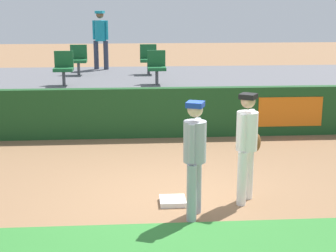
{
  "coord_description": "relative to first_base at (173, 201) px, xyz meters",
  "views": [
    {
      "loc": [
        -0.65,
        -7.68,
        3.1
      ],
      "look_at": [
        -0.03,
        0.84,
        1.0
      ],
      "focal_mm": 55.43,
      "sensor_mm": 36.0,
      "label": 1
    }
  ],
  "objects": [
    {
      "name": "ground_plane",
      "position": [
        0.03,
        0.16,
        -0.04
      ],
      "size": [
        60.0,
        60.0,
        0.0
      ],
      "primitive_type": "plane",
      "color": "#846042"
    },
    {
      "name": "first_base",
      "position": [
        0.0,
        0.0,
        0.0
      ],
      "size": [
        0.4,
        0.4,
        0.08
      ],
      "primitive_type": "cube",
      "color": "white",
      "rests_on": "ground_plane"
    },
    {
      "name": "player_fielder_home",
      "position": [
        1.15,
        0.02,
        0.95
      ],
      "size": [
        0.52,
        0.46,
        1.72
      ],
      "rotation": [
        0.0,
        0.0,
        -2.13
      ],
      "color": "white",
      "rests_on": "ground_plane"
    },
    {
      "name": "player_runner_visitor",
      "position": [
        0.27,
        -0.52,
        0.95
      ],
      "size": [
        0.42,
        0.46,
        1.71
      ],
      "rotation": [
        0.0,
        0.0,
        -1.93
      ],
      "color": "#9EA3AD",
      "rests_on": "ground_plane"
    },
    {
      "name": "field_wall",
      "position": [
        0.04,
        4.05,
        0.53
      ],
      "size": [
        18.0,
        0.26,
        1.14
      ],
      "color": "#19471E",
      "rests_on": "ground_plane"
    },
    {
      "name": "bleacher_platform",
      "position": [
        0.03,
        6.62,
        0.46
      ],
      "size": [
        18.0,
        4.8,
        1.0
      ],
      "primitive_type": "cube",
      "color": "#59595E",
      "rests_on": "ground_plane"
    },
    {
      "name": "seat_back_center",
      "position": [
        -0.1,
        7.29,
        1.44
      ],
      "size": [
        0.47,
        0.44,
        0.84
      ],
      "color": "#4C4C51",
      "rests_on": "bleacher_platform"
    },
    {
      "name": "seat_back_left",
      "position": [
        -2.08,
        7.29,
        1.44
      ],
      "size": [
        0.47,
        0.44,
        0.84
      ],
      "color": "#4C4C51",
      "rests_on": "bleacher_platform"
    },
    {
      "name": "seat_front_left",
      "position": [
        -2.28,
        5.49,
        1.44
      ],
      "size": [
        0.47,
        0.44,
        0.84
      ],
      "color": "#4C4C51",
      "rests_on": "bleacher_platform"
    },
    {
      "name": "seat_front_center",
      "position": [
        0.04,
        5.49,
        1.43
      ],
      "size": [
        0.46,
        0.44,
        0.84
      ],
      "color": "#4C4C51",
      "rests_on": "bleacher_platform"
    },
    {
      "name": "spectator_hooded",
      "position": [
        -1.51,
        8.44,
        1.98
      ],
      "size": [
        0.48,
        0.41,
        1.76
      ],
      "rotation": [
        0.0,
        0.0,
        2.85
      ],
      "color": "#33384C",
      "rests_on": "bleacher_platform"
    }
  ]
}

